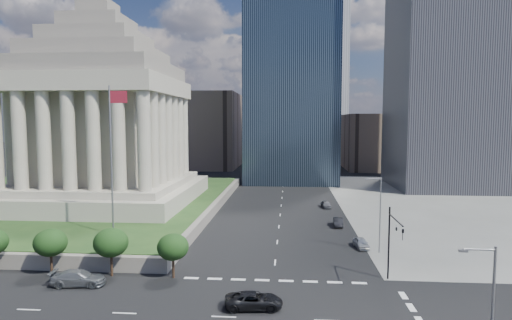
# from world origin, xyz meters

# --- Properties ---
(ground) EXTENTS (500.00, 500.00, 0.00)m
(ground) POSITION_xyz_m (0.00, 100.00, 0.00)
(ground) COLOR black
(ground) RESTS_ON ground
(sidewalk_ne) EXTENTS (68.00, 90.00, 0.03)m
(sidewalk_ne) POSITION_xyz_m (46.00, 60.00, 0.01)
(sidewalk_ne) COLOR slate
(sidewalk_ne) RESTS_ON ground
(plaza_terrace) EXTENTS (66.00, 70.00, 1.80)m
(plaza_terrace) POSITION_xyz_m (-45.00, 50.00, 0.90)
(plaza_terrace) COLOR slate
(plaza_terrace) RESTS_ON ground
(plaza_lawn) EXTENTS (64.00, 68.00, 0.10)m
(plaza_lawn) POSITION_xyz_m (-45.00, 50.00, 1.85)
(plaza_lawn) COLOR #1E3D19
(plaza_lawn) RESTS_ON plaza_terrace
(war_memorial) EXTENTS (34.00, 34.00, 39.00)m
(war_memorial) POSITION_xyz_m (-34.00, 48.00, 21.40)
(war_memorial) COLOR gray
(war_memorial) RESTS_ON plaza_lawn
(flagpole) EXTENTS (2.52, 0.24, 20.00)m
(flagpole) POSITION_xyz_m (-21.83, 24.00, 13.11)
(flagpole) COLOR slate
(flagpole) RESTS_ON plaza_lawn
(midrise_glass) EXTENTS (26.00, 26.00, 60.00)m
(midrise_glass) POSITION_xyz_m (2.00, 95.00, 30.00)
(midrise_glass) COLOR black
(midrise_glass) RESTS_ON ground
(building_filler_ne) EXTENTS (20.00, 30.00, 20.00)m
(building_filler_ne) POSITION_xyz_m (32.00, 130.00, 10.00)
(building_filler_ne) COLOR brown
(building_filler_ne) RESTS_ON ground
(building_filler_nw) EXTENTS (24.00, 30.00, 28.00)m
(building_filler_nw) POSITION_xyz_m (-30.00, 130.00, 14.00)
(building_filler_nw) COLOR brown
(building_filler_nw) RESTS_ON ground
(traffic_signal_ne) EXTENTS (0.30, 5.74, 8.00)m
(traffic_signal_ne) POSITION_xyz_m (12.50, 13.70, 5.25)
(traffic_signal_ne) COLOR black
(traffic_signal_ne) RESTS_ON ground
(street_lamp_south) EXTENTS (2.13, 0.22, 10.00)m
(street_lamp_south) POSITION_xyz_m (13.33, -6.00, 5.66)
(street_lamp_south) COLOR slate
(street_lamp_south) RESTS_ON ground
(street_lamp_north) EXTENTS (2.13, 0.22, 10.00)m
(street_lamp_north) POSITION_xyz_m (13.33, 25.00, 5.66)
(street_lamp_north) COLOR slate
(street_lamp_north) RESTS_ON ground
(pickup_truck) EXTENTS (5.59, 3.04, 1.49)m
(pickup_truck) POSITION_xyz_m (-1.51, 6.95, 0.74)
(pickup_truck) COLOR black
(pickup_truck) RESTS_ON ground
(suv_grey) EXTENTS (5.79, 2.83, 1.62)m
(suv_grey) POSITION_xyz_m (-20.31, 11.00, 0.81)
(suv_grey) COLOR #585C60
(suv_grey) RESTS_ON ground
(parked_sedan_near) EXTENTS (4.15, 2.01, 1.36)m
(parked_sedan_near) POSITION_xyz_m (11.50, 27.09, 0.68)
(parked_sedan_near) COLOR #9C9EA4
(parked_sedan_near) RESTS_ON ground
(parked_sedan_mid) EXTENTS (1.63, 4.20, 1.36)m
(parked_sedan_mid) POSITION_xyz_m (9.69, 38.99, 0.68)
(parked_sedan_mid) COLOR black
(parked_sedan_mid) RESTS_ON ground
(parked_sedan_far) EXTENTS (4.22, 2.13, 1.38)m
(parked_sedan_far) POSITION_xyz_m (9.00, 54.49, 0.69)
(parked_sedan_far) COLOR #505157
(parked_sedan_far) RESTS_ON ground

